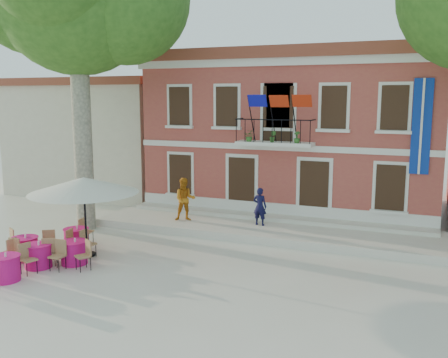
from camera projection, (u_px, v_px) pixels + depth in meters
ground at (169, 259)px, 16.82m from camera, size 90.00×90.00×0.00m
main_building at (300, 130)px, 24.60m from camera, size 13.50×9.59×7.50m
neighbor_west at (116, 134)px, 29.88m from camera, size 9.40×9.40×6.40m
terrace at (265, 229)px, 20.08m from camera, size 14.00×3.40×0.30m
patio_umbrella at (84, 185)px, 16.80m from camera, size 3.68×3.68×2.73m
pedestrian_navy at (260, 206)px, 19.99m from camera, size 0.58×0.39×1.53m
pedestrian_orange at (185, 199)px, 20.74m from camera, size 1.08×0.99×1.80m
cafe_table_0 at (38, 255)px, 15.92m from camera, size 1.93×0.90×0.95m
cafe_table_1 at (5, 267)px, 14.76m from camera, size 0.94×1.96×0.95m
cafe_table_2 at (25, 247)px, 16.70m from camera, size 1.87×1.63×0.95m
cafe_table_3 at (74, 251)px, 16.26m from camera, size 1.87×1.62×0.95m
cafe_table_4 at (76, 238)px, 17.82m from camera, size 0.90×1.96×0.95m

